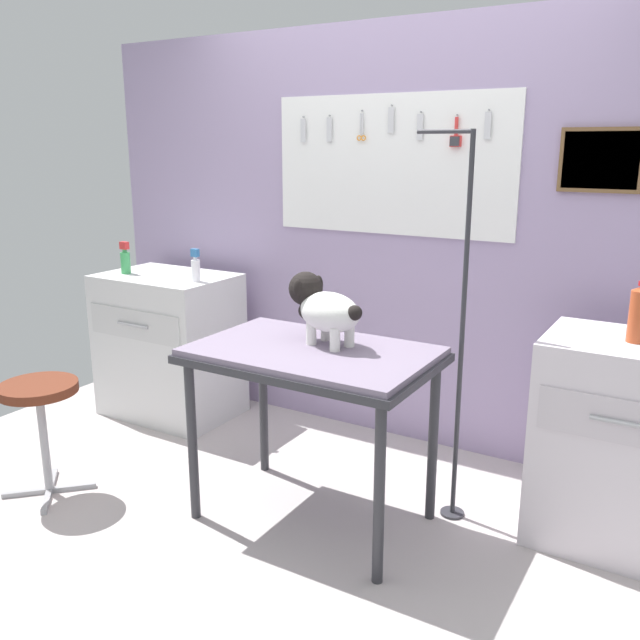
# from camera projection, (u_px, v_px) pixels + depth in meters

# --- Properties ---
(ground) EXTENTS (4.40, 4.00, 0.04)m
(ground) POSITION_uv_depth(u_px,v_px,m) (268.00, 537.00, 2.99)
(ground) COLOR #B5AAAA
(rear_wall_panel) EXTENTS (4.00, 0.11, 2.30)m
(rear_wall_panel) POSITION_uv_depth(u_px,v_px,m) (397.00, 237.00, 3.75)
(rear_wall_panel) COLOR #9F8BB2
(rear_wall_panel) RESTS_ON ground
(grooming_table) EXTENTS (1.05, 0.67, 0.81)m
(grooming_table) POSITION_uv_depth(u_px,v_px,m) (312.00, 366.00, 2.93)
(grooming_table) COLOR #2D2D33
(grooming_table) RESTS_ON ground
(grooming_arm) EXTENTS (0.30, 0.11, 1.73)m
(grooming_arm) POSITION_uv_depth(u_px,v_px,m) (459.00, 348.00, 2.93)
(grooming_arm) COLOR #2D2D33
(grooming_arm) RESTS_ON ground
(dog) EXTENTS (0.42, 0.26, 0.31)m
(dog) POSITION_uv_depth(u_px,v_px,m) (323.00, 307.00, 2.94)
(dog) COLOR white
(dog) RESTS_ON grooming_table
(counter_left) EXTENTS (0.80, 0.58, 0.89)m
(counter_left) POSITION_uv_depth(u_px,v_px,m) (170.00, 345.00, 4.22)
(counter_left) COLOR silver
(counter_left) RESTS_ON ground
(cabinet_right) EXTENTS (0.68, 0.54, 0.90)m
(cabinet_right) POSITION_uv_depth(u_px,v_px,m) (622.00, 444.00, 2.83)
(cabinet_right) COLOR silver
(cabinet_right) RESTS_ON ground
(stool) EXTENTS (0.36, 0.36, 0.57)m
(stool) POSITION_uv_depth(u_px,v_px,m) (40.00, 403.00, 3.21)
(stool) COLOR #9E9EA3
(stool) RESTS_ON ground
(detangler_spray) EXTENTS (0.06, 0.06, 0.20)m
(detangler_spray) POSITION_uv_depth(u_px,v_px,m) (125.00, 260.00, 4.13)
(detangler_spray) COLOR #3CA157
(detangler_spray) RESTS_ON counter_left
(spray_bottle_short) EXTENTS (0.05, 0.05, 0.19)m
(spray_bottle_short) POSITION_uv_depth(u_px,v_px,m) (196.00, 268.00, 3.89)
(spray_bottle_short) COLOR white
(spray_bottle_short) RESTS_ON counter_left
(soda_bottle) EXTENTS (0.07, 0.07, 0.25)m
(soda_bottle) POSITION_uv_depth(u_px,v_px,m) (639.00, 314.00, 2.67)
(soda_bottle) COLOR #B44824
(soda_bottle) RESTS_ON cabinet_right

